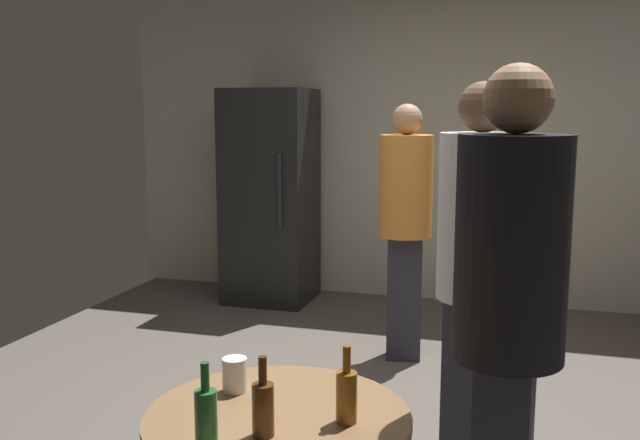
% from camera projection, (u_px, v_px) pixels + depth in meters
% --- Properties ---
extents(ground_plane, '(5.20, 5.20, 0.10)m').
position_uv_depth(ground_plane, '(349.00, 434.00, 3.67)').
color(ground_plane, '#5B544C').
extents(wall_back, '(5.32, 0.06, 2.70)m').
position_uv_depth(wall_back, '(425.00, 143.00, 5.94)').
color(wall_back, beige).
rests_on(wall_back, ground_plane).
extents(refrigerator, '(0.70, 0.68, 1.80)m').
position_uv_depth(refrigerator, '(270.00, 196.00, 5.95)').
color(refrigerator, black).
rests_on(refrigerator, ground_plane).
extents(beer_bottle_amber, '(0.06, 0.06, 0.23)m').
position_uv_depth(beer_bottle_amber, '(347.00, 395.00, 2.02)').
color(beer_bottle_amber, '#8C5919').
rests_on(beer_bottle_amber, foreground_table).
extents(beer_bottle_brown, '(0.06, 0.06, 0.23)m').
position_uv_depth(beer_bottle_brown, '(263.00, 407.00, 1.94)').
color(beer_bottle_brown, '#593314').
rests_on(beer_bottle_brown, foreground_table).
extents(beer_bottle_green, '(0.06, 0.06, 0.23)m').
position_uv_depth(beer_bottle_green, '(206.00, 414.00, 1.89)').
color(beer_bottle_green, '#26662D').
rests_on(beer_bottle_green, foreground_table).
extents(plastic_cup_white, '(0.08, 0.08, 0.11)m').
position_uv_depth(plastic_cup_white, '(235.00, 375.00, 2.25)').
color(plastic_cup_white, white).
rests_on(plastic_cup_white, foreground_table).
extents(person_in_white_shirt, '(0.47, 0.47, 1.74)m').
position_uv_depth(person_in_white_shirt, '(478.00, 259.00, 2.88)').
color(person_in_white_shirt, '#2D2D38').
rests_on(person_in_white_shirt, ground_plane).
extents(person_in_orange_shirt, '(0.40, 0.40, 1.67)m').
position_uv_depth(person_in_orange_shirt, '(405.00, 213.00, 4.51)').
color(person_in_orange_shirt, '#2D2D38').
rests_on(person_in_orange_shirt, ground_plane).
extents(person_in_black_shirt, '(0.37, 0.37, 1.77)m').
position_uv_depth(person_in_black_shirt, '(509.00, 306.00, 2.14)').
color(person_in_black_shirt, '#2D2D38').
rests_on(person_in_black_shirt, ground_plane).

